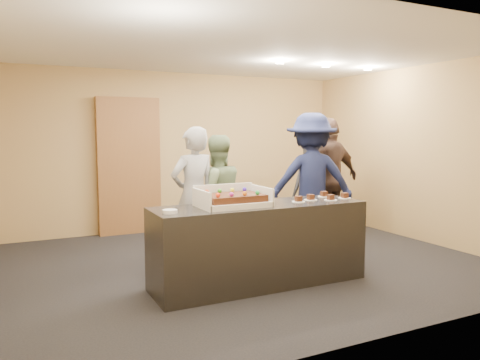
{
  "coord_description": "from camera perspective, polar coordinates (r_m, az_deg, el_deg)",
  "views": [
    {
      "loc": [
        -2.68,
        -5.31,
        1.7
      ],
      "look_at": [
        -0.08,
        0.0,
        1.08
      ],
      "focal_mm": 35.0,
      "sensor_mm": 36.0,
      "label": 1
    }
  ],
  "objects": [
    {
      "name": "slice_d",
      "position": [
        5.8,
        10.2,
        -1.8
      ],
      "size": [
        0.15,
        0.15,
        0.07
      ],
      "color": "white",
      "rests_on": "serving_counter"
    },
    {
      "name": "serving_counter",
      "position": [
        5.23,
        2.38,
        -7.85
      ],
      "size": [
        2.4,
        0.71,
        0.9
      ],
      "primitive_type": "cube",
      "rotation": [
        0.0,
        0.0,
        -0.0
      ],
      "color": "black",
      "rests_on": "floor"
    },
    {
      "name": "cake_box",
      "position": [
        5.01,
        -1.01,
        -2.65
      ],
      "size": [
        0.73,
        0.51,
        0.22
      ],
      "color": "white",
      "rests_on": "serving_counter"
    },
    {
      "name": "plate_stack",
      "position": [
        4.63,
        -8.55,
        -3.82
      ],
      "size": [
        0.15,
        0.15,
        0.04
      ],
      "primitive_type": "cylinder",
      "color": "white",
      "rests_on": "serving_counter"
    },
    {
      "name": "slice_e",
      "position": [
        5.72,
        12.64,
        -1.97
      ],
      "size": [
        0.15,
        0.15,
        0.07
      ],
      "color": "white",
      "rests_on": "serving_counter"
    },
    {
      "name": "person_dark_suit",
      "position": [
        7.72,
        9.1,
        -0.75
      ],
      "size": [
        0.86,
        0.64,
        1.61
      ],
      "primitive_type": "imported",
      "rotation": [
        0.0,
        0.0,
        2.97
      ],
      "color": "#28292E",
      "rests_on": "floor"
    },
    {
      "name": "slice_a",
      "position": [
        5.34,
        7.15,
        -2.43
      ],
      "size": [
        0.15,
        0.15,
        0.07
      ],
      "color": "white",
      "rests_on": "serving_counter"
    },
    {
      "name": "room",
      "position": [
        5.96,
        0.65,
        2.61
      ],
      "size": [
        6.04,
        6.0,
        2.7
      ],
      "color": "black",
      "rests_on": "ground"
    },
    {
      "name": "person_navy_man",
      "position": [
        6.85,
        8.67,
        -0.12
      ],
      "size": [
        1.45,
        1.16,
        1.96
      ],
      "primitive_type": "imported",
      "rotation": [
        0.0,
        0.0,
        2.75
      ],
      "color": "#171E43",
      "rests_on": "floor"
    },
    {
      "name": "storage_cabinet",
      "position": [
        7.93,
        -13.37,
        1.66
      ],
      "size": [
        1.02,
        0.15,
        2.25
      ],
      "primitive_type": "cube",
      "color": "brown",
      "rests_on": "floor"
    },
    {
      "name": "slice_c",
      "position": [
        5.52,
        10.99,
        -2.21
      ],
      "size": [
        0.15,
        0.15,
        0.07
      ],
      "color": "white",
      "rests_on": "serving_counter"
    },
    {
      "name": "person_sage_man",
      "position": [
        6.32,
        -2.92,
        -1.99
      ],
      "size": [
        0.82,
        0.65,
        1.65
      ],
      "primitive_type": "imported",
      "rotation": [
        0.0,
        0.0,
        3.11
      ],
      "color": "gray",
      "rests_on": "floor"
    },
    {
      "name": "person_brown_extra",
      "position": [
        7.5,
        10.87,
        0.18
      ],
      "size": [
        1.17,
        0.6,
        1.91
      ],
      "primitive_type": "imported",
      "rotation": [
        0.0,
        0.0,
        3.27
      ],
      "color": "#503A30",
      "rests_on": "floor"
    },
    {
      "name": "person_server_grey",
      "position": [
        6.01,
        -5.68,
        -1.91
      ],
      "size": [
        0.71,
        0.53,
        1.76
      ],
      "primitive_type": "imported",
      "rotation": [
        0.0,
        0.0,
        3.33
      ],
      "color": "#A1A2A6",
      "rests_on": "floor"
    },
    {
      "name": "ceiling_spotlights",
      "position": [
        7.28,
        10.45,
        13.55
      ],
      "size": [
        1.72,
        0.12,
        0.03
      ],
      "color": "#FFEAC6",
      "rests_on": "ceiling"
    },
    {
      "name": "slice_b",
      "position": [
        5.49,
        8.61,
        -2.21
      ],
      "size": [
        0.15,
        0.15,
        0.07
      ],
      "color": "white",
      "rests_on": "serving_counter"
    },
    {
      "name": "sheet_cake",
      "position": [
        4.98,
        -0.89,
        -2.13
      ],
      "size": [
        0.63,
        0.43,
        0.12
      ],
      "color": "black",
      "rests_on": "cake_box"
    }
  ]
}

